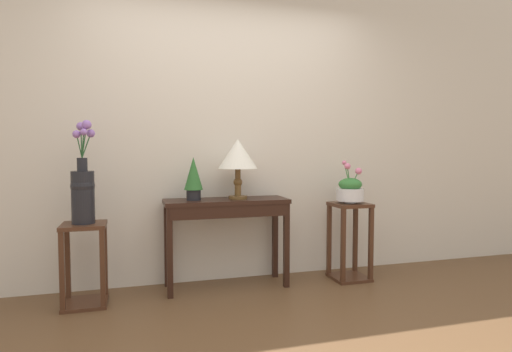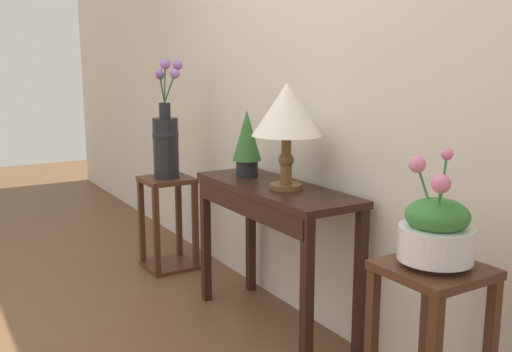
# 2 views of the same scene
# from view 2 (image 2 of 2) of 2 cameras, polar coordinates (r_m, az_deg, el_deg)

# --- Properties ---
(back_wall_with_art) EXTENTS (9.00, 0.10, 2.80)m
(back_wall_with_art) POSITION_cam_2_polar(r_m,az_deg,el_deg) (2.89, 7.11, 12.14)
(back_wall_with_art) COLOR beige
(back_wall_with_art) RESTS_ON ground
(console_table) EXTENTS (1.04, 0.36, 0.75)m
(console_table) POSITION_cam_2_polar(r_m,az_deg,el_deg) (2.85, 1.50, -3.47)
(console_table) COLOR black
(console_table) RESTS_ON ground
(table_lamp) EXTENTS (0.33, 0.33, 0.51)m
(table_lamp) POSITION_cam_2_polar(r_m,az_deg,el_deg) (2.69, 3.10, 6.33)
(table_lamp) COLOR brown
(table_lamp) RESTS_ON console_table
(potted_plant_on_console) EXTENTS (0.15, 0.15, 0.36)m
(potted_plant_on_console) POSITION_cam_2_polar(r_m,az_deg,el_deg) (3.03, -0.92, 3.56)
(potted_plant_on_console) COLOR black
(potted_plant_on_console) RESTS_ON console_table
(pedestal_stand_left) EXTENTS (0.32, 0.32, 0.62)m
(pedestal_stand_left) POSITION_cam_2_polar(r_m,az_deg,el_deg) (3.84, -8.81, -4.70)
(pedestal_stand_left) COLOR #472819
(pedestal_stand_left) RESTS_ON ground
(flower_vase_tall_left) EXTENTS (0.18, 0.22, 0.77)m
(flower_vase_tall_left) POSITION_cam_2_polar(r_m,az_deg,el_deg) (3.73, -9.03, 3.81)
(flower_vase_tall_left) COLOR black
(flower_vase_tall_left) RESTS_ON pedestal_stand_left
(planter_bowl_wide_right) EXTENTS (0.24, 0.24, 0.38)m
(planter_bowl_wide_right) POSITION_cam_2_polar(r_m,az_deg,el_deg) (1.93, 17.63, -5.18)
(planter_bowl_wide_right) COLOR silver
(planter_bowl_wide_right) RESTS_ON pedestal_stand_right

